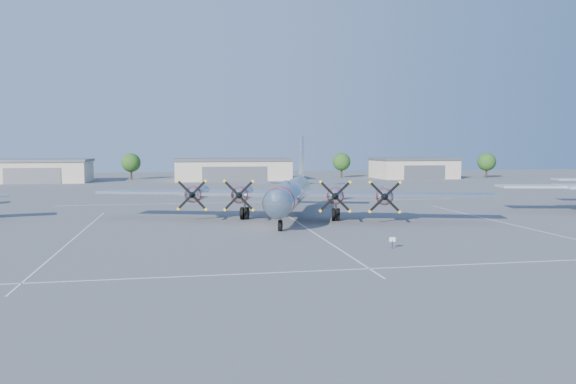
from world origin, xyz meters
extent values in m
plane|color=#5D5D60|center=(0.00, 0.00, 0.00)|extent=(260.00, 260.00, 0.00)
cube|color=silver|center=(-22.00, -5.00, 0.01)|extent=(0.15, 40.00, 0.01)
cube|color=silver|center=(0.00, -5.00, 0.01)|extent=(0.15, 40.00, 0.01)
cube|color=silver|center=(22.00, -5.00, 0.01)|extent=(0.15, 40.00, 0.01)
cube|color=silver|center=(0.00, -22.00, 0.01)|extent=(60.00, 0.15, 0.01)
cube|color=silver|center=(0.00, 25.00, 0.01)|extent=(60.00, 0.15, 0.01)
cube|color=#BFB197|center=(-45.00, 82.00, 2.40)|extent=(22.00, 14.00, 4.80)
cube|color=slate|center=(-45.00, 82.00, 5.10)|extent=(22.60, 14.60, 0.60)
cube|color=slate|center=(-45.00, 74.95, 1.80)|extent=(12.10, 0.20, 3.60)
cube|color=#BFB197|center=(0.00, 82.00, 2.40)|extent=(28.00, 14.00, 4.80)
cube|color=slate|center=(0.00, 82.00, 5.10)|extent=(28.60, 14.60, 0.60)
cube|color=slate|center=(0.00, 74.95, 1.80)|extent=(15.40, 0.20, 3.60)
cube|color=#BFB197|center=(48.00, 82.00, 2.40)|extent=(20.00, 14.00, 4.80)
cube|color=slate|center=(48.00, 82.00, 5.10)|extent=(20.60, 14.60, 0.60)
cube|color=slate|center=(48.00, 74.95, 1.80)|extent=(11.00, 0.20, 3.60)
cylinder|color=#382619|center=(-25.00, 90.00, 1.40)|extent=(0.50, 0.50, 2.80)
sphere|color=#224012|center=(-25.00, 90.00, 4.24)|extent=(4.80, 4.80, 4.80)
cylinder|color=#382619|center=(30.00, 88.00, 1.40)|extent=(0.50, 0.50, 2.80)
sphere|color=#224012|center=(30.00, 88.00, 4.24)|extent=(4.80, 4.80, 4.80)
cylinder|color=#382619|center=(68.00, 80.00, 1.40)|extent=(0.50, 0.50, 2.80)
sphere|color=#224012|center=(68.00, 80.00, 4.24)|extent=(4.80, 4.80, 4.80)
cylinder|color=black|center=(4.26, -15.25, 0.36)|extent=(0.05, 0.05, 0.72)
cube|color=white|center=(4.26, -15.25, 0.77)|extent=(0.49, 0.13, 0.36)
camera|label=1|loc=(-12.40, -57.70, 8.22)|focal=35.00mm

